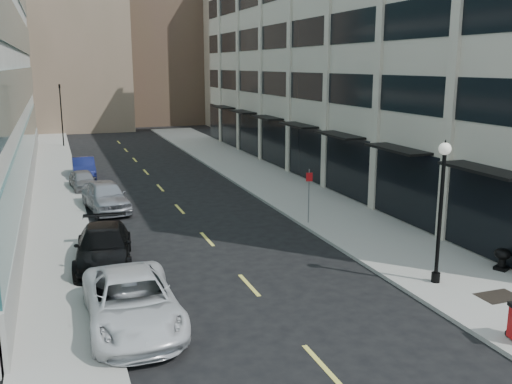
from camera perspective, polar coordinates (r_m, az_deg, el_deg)
sidewalk_right at (r=34.49m, az=4.62°, el=-0.56°), size 5.00×80.00×0.15m
sidewalk_left at (r=31.58m, az=-19.26°, el=-2.47°), size 3.00×80.00×0.15m
building_right at (r=44.24m, az=12.52°, el=13.72°), size 15.30×46.50×18.25m
skyline_tan_near at (r=78.87m, az=-18.63°, el=16.39°), size 14.00×18.00×28.00m
skyline_stone at (r=80.41m, az=-2.04°, el=14.08°), size 10.00×14.00×20.00m
grate_far at (r=21.49m, az=23.09°, el=-9.58°), size 1.40×1.00×0.01m
road_centerline at (r=29.40m, az=-6.41°, el=-3.06°), size 0.15×68.20×0.01m
traffic_signal at (r=58.65m, az=-19.05°, el=9.78°), size 0.66×0.66×6.98m
car_white_van at (r=18.14m, az=-12.29°, el=-10.69°), size 2.71×5.85×1.63m
car_black_pickup at (r=23.70m, az=-15.00°, el=-5.32°), size 2.79×5.58×1.56m
car_silver_sedan at (r=32.47m, az=-14.82°, el=-0.38°), size 2.65×5.17×1.68m
car_blue_sedan at (r=42.65m, az=-16.85°, el=2.35°), size 1.54×4.34×1.43m
car_grey_sedan at (r=38.32m, az=-16.90°, el=1.13°), size 1.86×3.90×1.29m
lamppost at (r=21.18m, az=18.04°, el=-0.77°), size 0.44×0.44×5.24m
sign_post at (r=28.40m, az=5.32°, el=0.31°), size 0.31×0.12×2.74m
urn_planter at (r=24.04m, az=23.42°, el=-5.97°), size 0.62×0.62×0.86m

